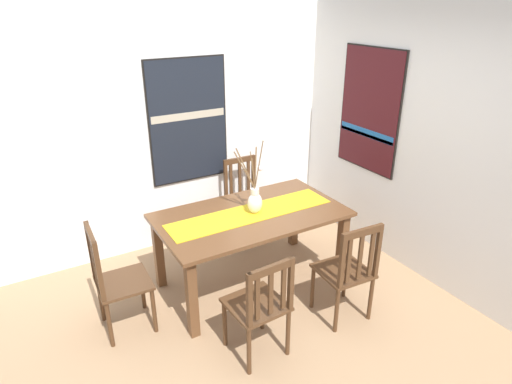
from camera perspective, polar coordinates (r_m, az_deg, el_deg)
ground_plane at (r=3.95m, az=0.83°, el=-17.42°), size 6.40×6.40×0.03m
wall_back at (r=4.81m, az=-10.72°, el=8.57°), size 6.40×0.12×2.70m
wall_side at (r=4.42m, az=22.18°, el=5.82°), size 0.12×6.40×2.70m
dining_table at (r=4.12m, az=-0.66°, el=-4.14°), size 1.73×0.98×0.76m
table_runner at (r=4.07m, az=-0.67°, el=-2.76°), size 1.59×0.36×0.01m
centerpiece_vase at (r=4.02m, az=-0.15°, el=-0.94°), size 0.23×0.16×0.71m
chair_0 at (r=3.80m, az=-17.95°, el=-10.69°), size 0.43×0.43×0.97m
chair_1 at (r=3.84m, az=11.84°, el=-9.95°), size 0.45×0.45×0.95m
chair_2 at (r=5.06m, az=-1.40°, el=-0.78°), size 0.43×0.43×0.93m
chair_3 at (r=3.41m, az=0.51°, el=-14.54°), size 0.44×0.44×0.90m
painting_on_back_wall at (r=4.80m, az=-8.82°, el=9.08°), size 0.88×0.05×1.33m
painting_on_side_wall at (r=4.84m, az=14.59°, el=10.23°), size 0.05×0.84×1.29m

